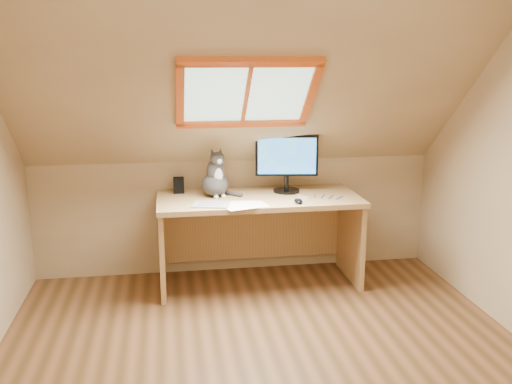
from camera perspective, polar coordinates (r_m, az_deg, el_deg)
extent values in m
plane|color=brown|center=(3.69, 1.52, -17.35)|extent=(3.50, 3.50, 0.00)
cube|color=tan|center=(1.64, 13.25, -11.89)|extent=(3.50, 0.02, 2.40)
cube|color=tan|center=(5.09, -2.03, -2.37)|extent=(3.50, 0.02, 1.00)
cube|color=tan|center=(4.14, -0.83, 10.84)|extent=(3.50, 1.56, 1.41)
cube|color=#B2E0CC|center=(4.22, -0.98, 9.93)|extent=(0.90, 0.53, 0.48)
cube|color=#D86014|center=(4.22, -0.98, 9.93)|extent=(1.02, 0.64, 0.59)
cube|color=tan|center=(4.70, 0.29, -0.72)|extent=(1.66, 0.73, 0.04)
cube|color=tan|center=(4.75, -9.35, -5.53)|extent=(0.04, 0.65, 0.72)
cube|color=tan|center=(4.99, 9.43, -4.58)|extent=(0.04, 0.65, 0.72)
cube|color=tan|center=(5.12, -0.32, -3.93)|extent=(1.56, 0.03, 0.50)
cylinder|color=black|center=(4.87, 3.05, 0.13)|extent=(0.22, 0.22, 0.02)
cylinder|color=black|center=(4.85, 3.06, 0.95)|extent=(0.04, 0.04, 0.12)
cube|color=black|center=(4.80, 3.09, 3.67)|extent=(0.53, 0.12, 0.34)
cube|color=#1D30CD|center=(4.78, 3.12, 3.61)|extent=(0.48, 0.08, 0.30)
ellipsoid|color=#3D3936|center=(4.72, -4.14, 0.77)|extent=(0.29, 0.32, 0.19)
ellipsoid|color=#3D3936|center=(4.68, -4.09, 2.07)|extent=(0.18, 0.18, 0.21)
ellipsoid|color=silver|center=(4.63, -3.79, 1.67)|extent=(0.08, 0.06, 0.12)
ellipsoid|color=#3D3936|center=(4.62, -3.89, 3.38)|extent=(0.14, 0.13, 0.11)
sphere|color=silver|center=(4.58, -3.66, 3.07)|extent=(0.04, 0.04, 0.04)
cone|color=#3D3936|center=(4.62, -4.42, 4.04)|extent=(0.07, 0.06, 0.07)
cone|color=#3D3936|center=(4.64, -3.59, 4.11)|extent=(0.06, 0.07, 0.07)
cube|color=black|center=(4.86, -7.74, 0.68)|extent=(0.09, 0.09, 0.13)
cube|color=#B2B2B7|center=(4.44, -4.49, -1.26)|extent=(0.31, 0.26, 0.01)
ellipsoid|color=black|center=(4.50, 4.25, -0.90)|extent=(0.07, 0.11, 0.03)
cube|color=white|center=(4.43, -0.76, -1.33)|extent=(0.33, 0.27, 0.00)
cube|color=white|center=(4.43, -0.76, -1.31)|extent=(0.32, 0.24, 0.00)
cube|color=white|center=(4.42, -0.76, -1.29)|extent=(0.35, 0.30, 0.00)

